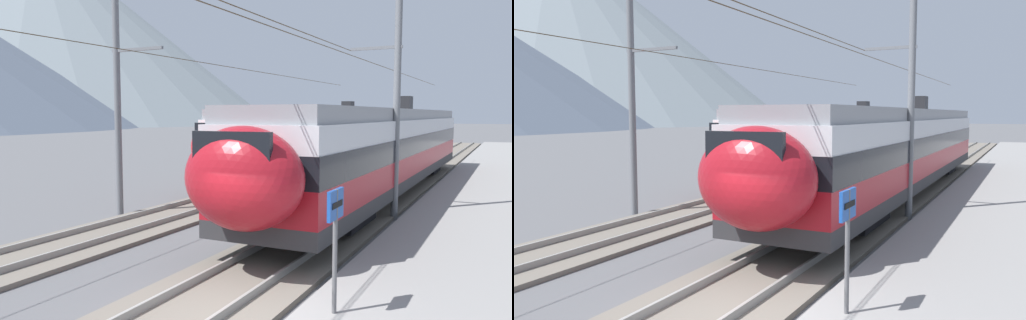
% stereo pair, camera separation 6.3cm
% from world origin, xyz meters
% --- Properties ---
extents(track_near, '(120.00, 3.00, 0.28)m').
position_xyz_m(track_near, '(0.00, 0.81, 0.07)').
color(track_near, '#6B6359').
rests_on(track_near, ground).
extents(train_near_platform, '(27.32, 3.02, 4.27)m').
position_xyz_m(train_near_platform, '(15.08, 0.81, 2.23)').
color(train_near_platform, '#2D2D30').
rests_on(train_near_platform, track_near).
extents(train_far_track, '(27.89, 2.92, 4.27)m').
position_xyz_m(train_far_track, '(23.81, 6.44, 2.23)').
color(train_far_track, '#2D2D30').
rests_on(train_far_track, track_far).
extents(catenary_mast_mid, '(39.87, 1.78, 8.01)m').
position_xyz_m(catenary_mast_mid, '(10.41, -0.58, 4.15)').
color(catenary_mast_mid, slate).
rests_on(catenary_mast_mid, ground).
extents(catenary_mast_far_side, '(39.87, 2.16, 7.66)m').
position_xyz_m(catenary_mast_far_side, '(6.68, 8.17, 4.01)').
color(catenary_mast_far_side, slate).
rests_on(catenary_mast_far_side, ground).
extents(platform_sign, '(0.70, 0.08, 2.11)m').
position_xyz_m(platform_sign, '(0.80, -1.68, 1.84)').
color(platform_sign, '#59595B').
rests_on(platform_sign, platform_slab).
extents(mountain_right_ridge, '(193.33, 193.33, 76.63)m').
position_xyz_m(mountain_right_ridge, '(141.80, 171.67, 38.31)').
color(mountain_right_ridge, slate).
rests_on(mountain_right_ridge, ground).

